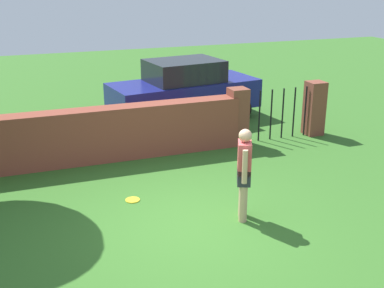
# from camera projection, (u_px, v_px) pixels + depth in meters

# --- Properties ---
(ground_plane) EXTENTS (40.00, 40.00, 0.00)m
(ground_plane) POSITION_uv_depth(u_px,v_px,m) (192.00, 226.00, 8.37)
(ground_plane) COLOR #336623
(brick_wall) EXTENTS (7.84, 0.50, 1.22)m
(brick_wall) POSITION_uv_depth(u_px,v_px,m) (71.00, 138.00, 10.87)
(brick_wall) COLOR brown
(brick_wall) RESTS_ON ground
(person) EXTENTS (0.35, 0.50, 1.62)m
(person) POSITION_uv_depth(u_px,v_px,m) (244.00, 170.00, 8.35)
(person) COLOR tan
(person) RESTS_ON ground
(fence_gate) EXTENTS (2.63, 0.44, 1.40)m
(fence_gate) POSITION_uv_depth(u_px,v_px,m) (277.00, 112.00, 12.52)
(fence_gate) COLOR brown
(fence_gate) RESTS_ON ground
(car) EXTENTS (4.39, 2.37, 1.72)m
(car) POSITION_uv_depth(u_px,v_px,m) (184.00, 90.00, 14.12)
(car) COLOR navy
(car) RESTS_ON ground
(frisbee_yellow) EXTENTS (0.27, 0.27, 0.02)m
(frisbee_yellow) POSITION_uv_depth(u_px,v_px,m) (133.00, 200.00, 9.30)
(frisbee_yellow) COLOR yellow
(frisbee_yellow) RESTS_ON ground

